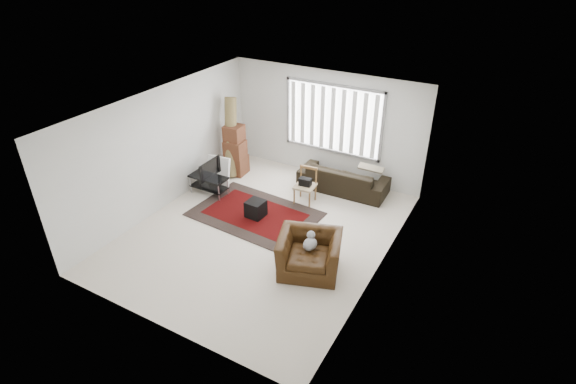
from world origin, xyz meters
name	(u,v)px	position (x,y,z in m)	size (l,w,h in m)	color
room	(275,146)	(0.03, 0.51, 1.76)	(6.00, 6.02, 2.71)	beige
persian_rug	(255,214)	(-0.50, 0.48, 0.01)	(2.80, 1.96, 0.02)	black
tv_stand	(209,181)	(-1.95, 0.73, 0.33)	(0.93, 0.42, 0.46)	black
tv	(207,168)	(-1.95, 0.73, 0.68)	(0.75, 0.10, 0.43)	black
subwoofer	(256,209)	(-0.43, 0.42, 0.21)	(0.37, 0.37, 0.37)	black
moving_boxes	(235,152)	(-2.01, 1.94, 0.60)	(0.56, 0.52, 1.30)	#572F1B
white_flatpack	(218,172)	(-1.99, 1.17, 0.38)	(0.60, 0.09, 0.76)	silver
rolled_rug	(231,137)	(-2.09, 1.91, 0.99)	(0.30, 0.30, 1.98)	olive
sofa	(343,175)	(0.76, 2.45, 0.41)	(2.13, 0.92, 0.82)	black
side_chair	(305,184)	(0.22, 1.52, 0.46)	(0.48, 0.48, 0.83)	#9E8967
armchair	(310,251)	(1.40, -0.61, 0.42)	(1.38, 1.29, 0.84)	#371F0B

